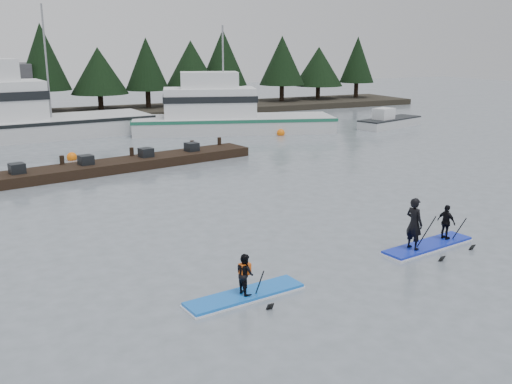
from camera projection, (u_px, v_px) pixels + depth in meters
name	position (u px, v px, depth m)	size (l,w,h in m)	color
ground	(341.00, 272.00, 17.38)	(160.00, 160.00, 0.00)	slate
far_shore	(92.00, 114.00, 53.95)	(70.00, 8.00, 0.60)	#2D281E
treeline	(92.00, 117.00, 54.02)	(60.00, 4.00, 8.00)	black
fishing_boat_large	(8.00, 128.00, 41.08)	(19.66, 7.31, 10.66)	silver
fishing_boat_medium	(228.00, 124.00, 44.71)	(16.10, 8.89, 9.08)	silver
skiff	(390.00, 123.00, 47.30)	(6.39, 1.92, 0.75)	silver
floating_dock	(122.00, 165.00, 31.43)	(15.84, 2.11, 0.53)	black
buoy_b	(72.00, 160.00, 34.04)	(0.60, 0.60, 0.60)	orange
buoy_c	(281.00, 135.00, 43.23)	(0.60, 0.60, 0.60)	orange
paddleboard_solo	(245.00, 286.00, 15.53)	(3.52, 1.29, 1.76)	blue
paddleboard_duo	(427.00, 231.00, 19.23)	(3.75, 1.51, 2.34)	#142ABE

